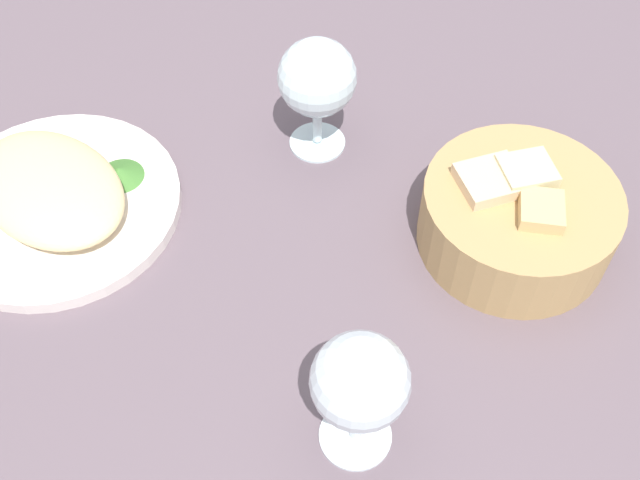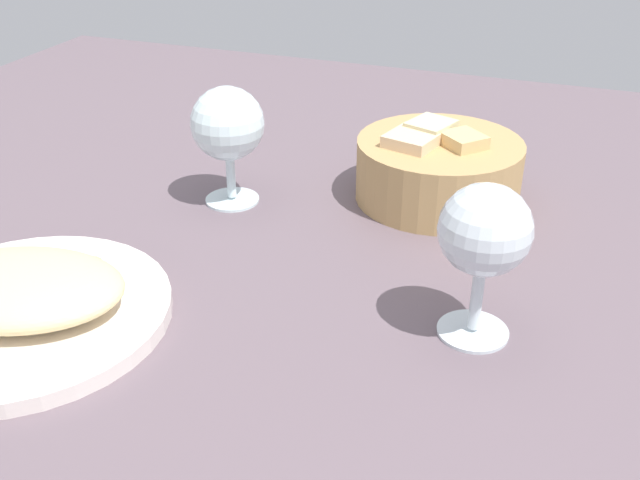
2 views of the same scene
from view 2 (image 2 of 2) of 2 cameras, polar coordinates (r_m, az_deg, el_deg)
The scene contains 7 objects.
ground_plane at distance 70.44cm, azimuth -5.13°, elevation -3.20°, with size 140.00×140.00×2.00cm, color #63535B.
plate at distance 67.57cm, azimuth -21.79°, elevation -5.29°, with size 24.64×24.64×1.40cm, color white.
omelette at distance 66.22cm, azimuth -22.20°, elevation -3.43°, with size 17.93×12.20×3.79cm, color beige.
lettuce_garnish at distance 70.83cm, azimuth -18.20°, elevation -1.68°, with size 4.84×4.84×1.16cm, color #437D32.
bread_basket at distance 83.04cm, azimuth 8.99°, elevation 5.49°, with size 18.16×18.16×8.47cm.
wine_glass_near at distance 58.24cm, azimuth 12.52°, elevation 0.29°, with size 7.35×7.35×13.36cm.
wine_glass_far at distance 80.12cm, azimuth -7.11°, elevation 8.60°, with size 7.92×7.92×13.07cm.
Camera 2 is at (26.46, -53.30, 36.68)cm, focal length 41.63 mm.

